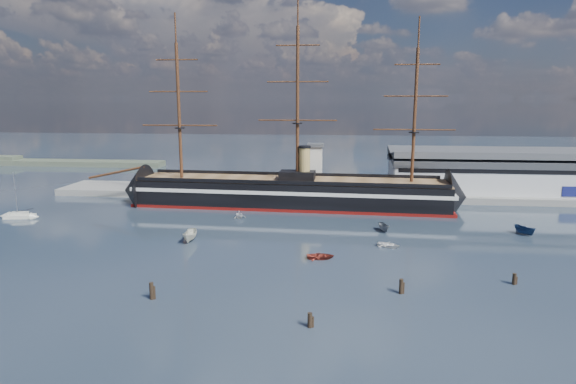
# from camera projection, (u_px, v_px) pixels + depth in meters

# --- Properties ---
(ground) EXTENTS (600.00, 600.00, 0.00)m
(ground) POSITION_uv_depth(u_px,v_px,m) (296.00, 224.00, 119.13)
(ground) COLOR #162431
(ground) RESTS_ON ground
(quay) EXTENTS (180.00, 18.00, 2.00)m
(quay) POSITION_uv_depth(u_px,v_px,m) (338.00, 196.00, 153.24)
(quay) COLOR slate
(quay) RESTS_ON ground
(warehouse) EXTENTS (63.00, 21.00, 11.60)m
(warehouse) POSITION_uv_depth(u_px,v_px,m) (492.00, 172.00, 150.65)
(warehouse) COLOR #B7BABC
(warehouse) RESTS_ON ground
(quay_tower) EXTENTS (5.00, 5.00, 15.00)m
(quay_tower) POSITION_uv_depth(u_px,v_px,m) (315.00, 167.00, 149.18)
(quay_tower) COLOR silver
(quay_tower) RESTS_ON ground
(shoreline) EXTENTS (120.00, 10.00, 4.00)m
(shoreline) POSITION_uv_depth(u_px,v_px,m) (20.00, 162.00, 226.02)
(shoreline) COLOR #3F4C38
(shoreline) RESTS_ON ground
(warship) EXTENTS (113.21, 20.00, 53.94)m
(warship) POSITION_uv_depth(u_px,v_px,m) (284.00, 192.00, 138.43)
(warship) COLOR black
(warship) RESTS_ON ground
(sailboat) EXTENTS (7.89, 3.63, 12.16)m
(sailboat) POSITION_uv_depth(u_px,v_px,m) (20.00, 215.00, 124.57)
(sailboat) COLOR beige
(sailboat) RESTS_ON ground
(motorboat_a) EXTENTS (7.63, 3.11, 3.00)m
(motorboat_a) POSITION_uv_depth(u_px,v_px,m) (190.00, 241.00, 104.45)
(motorboat_a) COLOR beige
(motorboat_a) RESTS_ON ground
(motorboat_b) EXTENTS (1.72, 3.48, 1.56)m
(motorboat_b) POSITION_uv_depth(u_px,v_px,m) (320.00, 259.00, 93.15)
(motorboat_b) COLOR maroon
(motorboat_b) RESTS_ON ground
(motorboat_c) EXTENTS (6.07, 3.50, 2.29)m
(motorboat_c) POSITION_uv_depth(u_px,v_px,m) (384.00, 231.00, 112.32)
(motorboat_c) COLOR slate
(motorboat_c) RESTS_ON ground
(motorboat_d) EXTENTS (6.21, 5.53, 2.14)m
(motorboat_d) POSITION_uv_depth(u_px,v_px,m) (239.00, 218.00, 124.81)
(motorboat_d) COLOR silver
(motorboat_d) RESTS_ON ground
(motorboat_e) EXTENTS (2.35, 3.22, 1.40)m
(motorboat_e) POSITION_uv_depth(u_px,v_px,m) (389.00, 247.00, 100.51)
(motorboat_e) COLOR silver
(motorboat_e) RESTS_ON ground
(motorboat_f) EXTENTS (6.63, 5.16, 2.53)m
(motorboat_f) POSITION_uv_depth(u_px,v_px,m) (524.00, 235.00, 109.67)
(motorboat_f) COLOR navy
(motorboat_f) RESTS_ON ground
(piling_near_left) EXTENTS (0.64, 0.64, 3.43)m
(piling_near_left) POSITION_uv_depth(u_px,v_px,m) (152.00, 299.00, 74.35)
(piling_near_left) COLOR black
(piling_near_left) RESTS_ON ground
(piling_near_mid) EXTENTS (0.64, 0.64, 2.80)m
(piling_near_mid) POSITION_uv_depth(u_px,v_px,m) (310.00, 327.00, 65.21)
(piling_near_mid) COLOR black
(piling_near_mid) RESTS_ON ground
(piling_near_right) EXTENTS (0.64, 0.64, 3.15)m
(piling_near_right) POSITION_uv_depth(u_px,v_px,m) (401.00, 294.00, 76.49)
(piling_near_right) COLOR black
(piling_near_right) RESTS_ON ground
(piling_far_right) EXTENTS (0.64, 0.64, 2.62)m
(piling_far_right) POSITION_uv_depth(u_px,v_px,m) (514.00, 284.00, 80.29)
(piling_far_right) COLOR black
(piling_far_right) RESTS_ON ground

